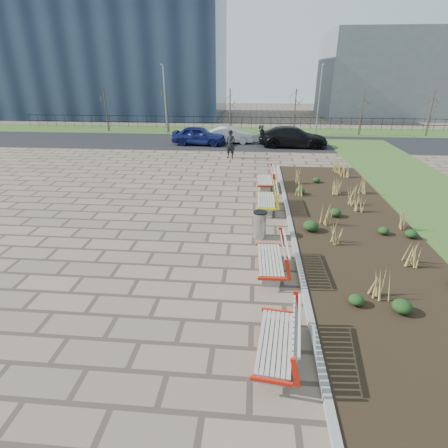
# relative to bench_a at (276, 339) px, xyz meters

# --- Properties ---
(ground) EXTENTS (120.00, 120.00, 0.00)m
(ground) POSITION_rel_bench_a_xyz_m (-3.00, 1.87, -0.50)
(ground) COLOR #796453
(ground) RESTS_ON ground
(planting_bed) EXTENTS (4.50, 18.00, 0.10)m
(planting_bed) POSITION_rel_bench_a_xyz_m (3.25, 6.87, -0.45)
(planting_bed) COLOR black
(planting_bed) RESTS_ON ground
(planting_curb) EXTENTS (0.16, 18.00, 0.15)m
(planting_curb) POSITION_rel_bench_a_xyz_m (0.92, 6.87, -0.42)
(planting_curb) COLOR gray
(planting_curb) RESTS_ON ground
(grass_verge_far) EXTENTS (80.00, 5.00, 0.04)m
(grass_verge_far) POSITION_rel_bench_a_xyz_m (-3.00, 29.87, -0.48)
(grass_verge_far) COLOR #33511E
(grass_verge_far) RESTS_ON ground
(road) EXTENTS (80.00, 7.00, 0.02)m
(road) POSITION_rel_bench_a_xyz_m (-3.00, 23.87, -0.49)
(road) COLOR black
(road) RESTS_ON ground
(bench_a) EXTENTS (1.14, 2.19, 1.00)m
(bench_a) POSITION_rel_bench_a_xyz_m (0.00, 0.00, 0.00)
(bench_a) COLOR red
(bench_a) RESTS_ON ground
(bench_b) EXTENTS (0.95, 2.12, 1.00)m
(bench_b) POSITION_rel_bench_a_xyz_m (0.00, 3.42, 0.00)
(bench_b) COLOR red
(bench_b) RESTS_ON ground
(bench_c) EXTENTS (0.90, 2.10, 1.00)m
(bench_c) POSITION_rel_bench_a_xyz_m (0.00, 8.62, 0.00)
(bench_c) COLOR yellow
(bench_c) RESTS_ON ground
(bench_d) EXTENTS (0.96, 2.13, 1.00)m
(bench_d) POSITION_rel_bench_a_xyz_m (0.00, 11.66, 0.00)
(bench_d) COLOR #B0170B
(bench_d) RESTS_ON ground
(litter_bin) EXTENTS (0.48, 0.48, 0.99)m
(litter_bin) POSITION_rel_bench_a_xyz_m (-0.29, 5.81, -0.01)
(litter_bin) COLOR #B2B2B7
(litter_bin) RESTS_ON ground
(pedestrian) EXTENTS (0.80, 0.65, 1.90)m
(pedestrian) POSITION_rel_bench_a_xyz_m (-2.23, 18.18, 0.45)
(pedestrian) COLOR black
(pedestrian) RESTS_ON ground
(car_blue) EXTENTS (4.42, 2.08, 1.46)m
(car_blue) POSITION_rel_bench_a_xyz_m (-5.09, 22.58, 0.25)
(car_blue) COLOR navy
(car_blue) RESTS_ON road
(car_silver) EXTENTS (3.97, 1.55, 1.29)m
(car_silver) POSITION_rel_bench_a_xyz_m (-2.69, 23.50, 0.16)
(car_silver) COLOR #AEB0B6
(car_silver) RESTS_ON road
(car_black) EXTENTS (5.41, 2.33, 1.55)m
(car_black) POSITION_rel_bench_a_xyz_m (2.37, 22.39, 0.30)
(car_black) COLOR black
(car_black) RESTS_ON road
(tree_a) EXTENTS (1.40, 1.40, 4.00)m
(tree_a) POSITION_rel_bench_a_xyz_m (-15.00, 28.37, 1.54)
(tree_a) COLOR #4C3D2D
(tree_a) RESTS_ON grass_verge_far
(tree_b) EXTENTS (1.40, 1.40, 4.00)m
(tree_b) POSITION_rel_bench_a_xyz_m (-9.00, 28.37, 1.54)
(tree_b) COLOR #4C3D2D
(tree_b) RESTS_ON grass_verge_far
(tree_c) EXTENTS (1.40, 1.40, 4.00)m
(tree_c) POSITION_rel_bench_a_xyz_m (-3.00, 28.37, 1.54)
(tree_c) COLOR #4C3D2D
(tree_c) RESTS_ON grass_verge_far
(tree_d) EXTENTS (1.40, 1.40, 4.00)m
(tree_d) POSITION_rel_bench_a_xyz_m (3.00, 28.37, 1.54)
(tree_d) COLOR #4C3D2D
(tree_d) RESTS_ON grass_verge_far
(tree_e) EXTENTS (1.40, 1.40, 4.00)m
(tree_e) POSITION_rel_bench_a_xyz_m (9.00, 28.37, 1.54)
(tree_e) COLOR #4C3D2D
(tree_e) RESTS_ON grass_verge_far
(tree_f) EXTENTS (1.40, 1.40, 4.00)m
(tree_f) POSITION_rel_bench_a_xyz_m (15.00, 28.37, 1.54)
(tree_f) COLOR #4C3D2D
(tree_f) RESTS_ON grass_verge_far
(lamp_west) EXTENTS (0.24, 0.60, 6.00)m
(lamp_west) POSITION_rel_bench_a_xyz_m (-9.00, 27.87, 2.54)
(lamp_west) COLOR gray
(lamp_west) RESTS_ON grass_verge_far
(lamp_east) EXTENTS (0.24, 0.60, 6.00)m
(lamp_east) POSITION_rel_bench_a_xyz_m (5.00, 27.87, 2.54)
(lamp_east) COLOR gray
(lamp_east) RESTS_ON grass_verge_far
(railing_fence) EXTENTS (44.00, 0.10, 1.20)m
(railing_fence) POSITION_rel_bench_a_xyz_m (-3.00, 31.37, 0.14)
(railing_fence) COLOR black
(railing_fence) RESTS_ON grass_verge_far
(building_glass) EXTENTS (40.00, 14.00, 15.00)m
(building_glass) POSITION_rel_bench_a_xyz_m (-25.00, 41.87, 7.00)
(building_glass) COLOR #192338
(building_glass) RESTS_ON ground
(building_grey) EXTENTS (18.00, 12.00, 10.00)m
(building_grey) POSITION_rel_bench_a_xyz_m (17.00, 43.87, 4.50)
(building_grey) COLOR slate
(building_grey) RESTS_ON ground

